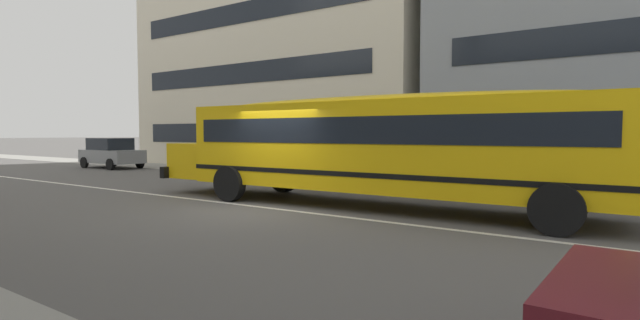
% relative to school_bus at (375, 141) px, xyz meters
% --- Properties ---
extents(ground_plane, '(400.00, 400.00, 0.00)m').
position_rel_school_bus_xyz_m(ground_plane, '(-2.15, -1.65, -1.69)').
color(ground_plane, '#54514F').
extents(sidewalk_far, '(120.00, 3.00, 0.01)m').
position_rel_school_bus_xyz_m(sidewalk_far, '(-2.15, 6.53, -1.69)').
color(sidewalk_far, gray).
rests_on(sidewalk_far, ground_plane).
extents(lane_centreline, '(110.00, 0.16, 0.01)m').
position_rel_school_bus_xyz_m(lane_centreline, '(-2.15, -1.65, -1.69)').
color(lane_centreline, silver).
rests_on(lane_centreline, ground_plane).
extents(school_bus, '(12.82, 3.05, 2.85)m').
position_rel_school_bus_xyz_m(school_bus, '(0.00, 0.00, 0.00)').
color(school_bus, yellow).
rests_on(school_bus, ground_plane).
extents(parked_car_grey_mid_block, '(3.93, 1.95, 1.64)m').
position_rel_school_bus_xyz_m(parked_car_grey_mid_block, '(-18.43, 4.04, -0.85)').
color(parked_car_grey_mid_block, gray).
rests_on(parked_car_grey_mid_block, ground_plane).
extents(apartment_block_far_left, '(18.70, 10.01, 19.70)m').
position_rel_school_bus_xyz_m(apartment_block_far_left, '(-12.36, 13.01, 8.16)').
color(apartment_block_far_left, beige).
rests_on(apartment_block_far_left, ground_plane).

